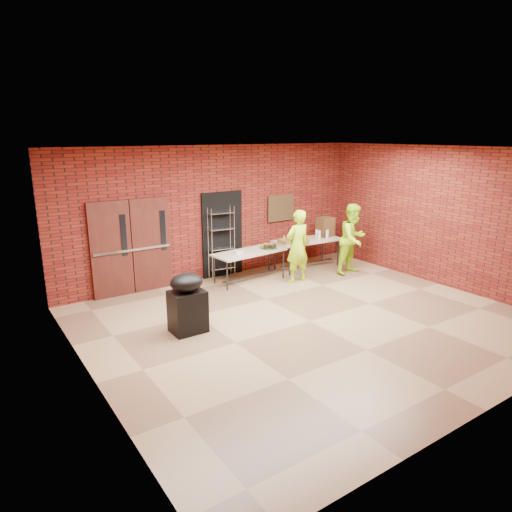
{
  "coord_description": "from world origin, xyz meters",
  "views": [
    {
      "loc": [
        -5.36,
        -6.1,
        3.46
      ],
      "look_at": [
        -0.29,
        1.4,
        1.02
      ],
      "focal_mm": 32.0,
      "sensor_mm": 36.0,
      "label": 1
    }
  ],
  "objects_px": {
    "table_left": "(249,254)",
    "table_right": "(307,242)",
    "volunteer_woman": "(297,246)",
    "volunteer_man": "(353,239)",
    "coffee_dispenser": "(325,227)",
    "covered_grill": "(187,303)",
    "wire_rack": "(221,243)"
  },
  "relations": [
    {
      "from": "wire_rack",
      "to": "coffee_dispenser",
      "type": "height_order",
      "value": "wire_rack"
    },
    {
      "from": "coffee_dispenser",
      "to": "covered_grill",
      "type": "relative_size",
      "value": 0.47
    },
    {
      "from": "table_left",
      "to": "table_right",
      "type": "bearing_deg",
      "value": -2.11
    },
    {
      "from": "coffee_dispenser",
      "to": "table_left",
      "type": "bearing_deg",
      "value": -176.27
    },
    {
      "from": "volunteer_woman",
      "to": "coffee_dispenser",
      "type": "bearing_deg",
      "value": -152.87
    },
    {
      "from": "coffee_dispenser",
      "to": "covered_grill",
      "type": "height_order",
      "value": "coffee_dispenser"
    },
    {
      "from": "wire_rack",
      "to": "coffee_dispenser",
      "type": "bearing_deg",
      "value": -2.09
    },
    {
      "from": "covered_grill",
      "to": "volunteer_man",
      "type": "distance_m",
      "value": 5.14
    },
    {
      "from": "table_right",
      "to": "volunteer_man",
      "type": "xyz_separation_m",
      "value": [
        0.64,
        -1.01,
        0.19
      ]
    },
    {
      "from": "coffee_dispenser",
      "to": "wire_rack",
      "type": "bearing_deg",
      "value": 171.37
    },
    {
      "from": "table_right",
      "to": "coffee_dispenser",
      "type": "distance_m",
      "value": 0.75
    },
    {
      "from": "table_left",
      "to": "table_right",
      "type": "distance_m",
      "value": 1.89
    },
    {
      "from": "volunteer_man",
      "to": "covered_grill",
      "type": "bearing_deg",
      "value": -177.72
    },
    {
      "from": "volunteer_woman",
      "to": "volunteer_man",
      "type": "bearing_deg",
      "value": 171.57
    },
    {
      "from": "wire_rack",
      "to": "table_right",
      "type": "distance_m",
      "value": 2.36
    },
    {
      "from": "volunteer_woman",
      "to": "volunteer_man",
      "type": "relative_size",
      "value": 0.98
    },
    {
      "from": "table_right",
      "to": "covered_grill",
      "type": "bearing_deg",
      "value": -151.97
    },
    {
      "from": "volunteer_man",
      "to": "table_right",
      "type": "bearing_deg",
      "value": 114.41
    },
    {
      "from": "covered_grill",
      "to": "wire_rack",
      "type": "bearing_deg",
      "value": 49.49
    },
    {
      "from": "table_right",
      "to": "covered_grill",
      "type": "xyz_separation_m",
      "value": [
        -4.41,
        -1.92,
        -0.15
      ]
    },
    {
      "from": "volunteer_man",
      "to": "wire_rack",
      "type": "bearing_deg",
      "value": 144.54
    },
    {
      "from": "table_left",
      "to": "table_right",
      "type": "relative_size",
      "value": 0.97
    },
    {
      "from": "wire_rack",
      "to": "volunteer_man",
      "type": "distance_m",
      "value": 3.31
    },
    {
      "from": "table_right",
      "to": "coffee_dispenser",
      "type": "height_order",
      "value": "coffee_dispenser"
    },
    {
      "from": "coffee_dispenser",
      "to": "volunteer_man",
      "type": "height_order",
      "value": "volunteer_man"
    },
    {
      "from": "table_left",
      "to": "coffee_dispenser",
      "type": "bearing_deg",
      "value": -1.38
    },
    {
      "from": "volunteer_woman",
      "to": "volunteer_man",
      "type": "distance_m",
      "value": 1.62
    },
    {
      "from": "table_left",
      "to": "volunteer_woman",
      "type": "relative_size",
      "value": 1.06
    },
    {
      "from": "table_left",
      "to": "table_right",
      "type": "xyz_separation_m",
      "value": [
        1.89,
        0.1,
        0.02
      ]
    },
    {
      "from": "coffee_dispenser",
      "to": "covered_grill",
      "type": "xyz_separation_m",
      "value": [
        -5.08,
        -1.99,
        -0.47
      ]
    },
    {
      "from": "table_left",
      "to": "volunteer_woman",
      "type": "height_order",
      "value": "volunteer_woman"
    },
    {
      "from": "covered_grill",
      "to": "volunteer_man",
      "type": "relative_size",
      "value": 0.62
    }
  ]
}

